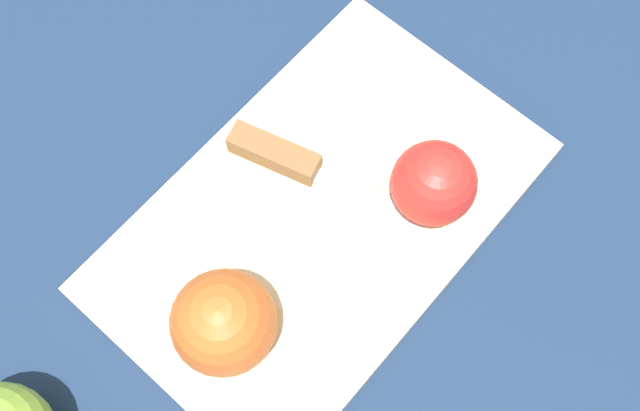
{
  "coord_description": "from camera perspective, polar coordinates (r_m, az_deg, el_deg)",
  "views": [
    {
      "loc": [
        -0.15,
        -0.15,
        0.6
      ],
      "look_at": [
        0.0,
        0.0,
        0.04
      ],
      "focal_mm": 42.0,
      "sensor_mm": 36.0,
      "label": 1
    }
  ],
  "objects": [
    {
      "name": "apple_half_right",
      "position": [
        0.6,
        8.64,
        1.7
      ],
      "size": [
        0.07,
        0.07,
        0.07
      ],
      "rotation": [
        0.0,
        0.0,
        1.63
      ],
      "color": "red",
      "rests_on": "cutting_board"
    },
    {
      "name": "apple_slice",
      "position": [
        0.64,
        5.66,
        3.75
      ],
      "size": [
        0.07,
        0.07,
        0.01
      ],
      "color": "beige",
      "rests_on": "cutting_board"
    },
    {
      "name": "ground_plane",
      "position": [
        0.64,
        0.0,
        -1.26
      ],
      "size": [
        4.0,
        4.0,
        0.0
      ],
      "primitive_type": "plane",
      "color": "#14233D"
    },
    {
      "name": "apple_half_left",
      "position": [
        0.56,
        -7.3,
        -8.83
      ],
      "size": [
        0.08,
        0.08,
        0.08
      ],
      "rotation": [
        0.0,
        0.0,
        5.91
      ],
      "color": "#AD4C1E",
      "rests_on": "cutting_board"
    },
    {
      "name": "knife",
      "position": [
        0.63,
        -2.82,
        3.67
      ],
      "size": [
        0.08,
        0.17,
        0.02
      ],
      "rotation": [
        0.0,
        0.0,
        -1.2
      ],
      "color": "silver",
      "rests_on": "cutting_board"
    },
    {
      "name": "cutting_board",
      "position": [
        0.63,
        0.0,
        -0.96
      ],
      "size": [
        0.39,
        0.26,
        0.02
      ],
      "color": "#D1B789",
      "rests_on": "ground_plane"
    }
  ]
}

